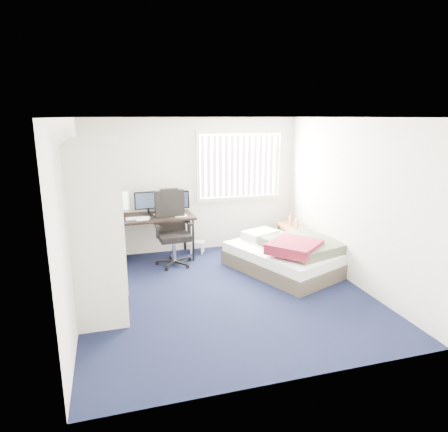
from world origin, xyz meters
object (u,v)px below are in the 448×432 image
Objects in this scene: desk at (146,215)px; office_chair at (173,236)px; nightstand at (292,229)px; bed at (289,255)px.

office_chair is at bearing -37.38° from desk.
nightstand is 0.99m from bed.
office_chair is (0.40, -0.31, -0.32)m from desk.
desk is at bearing 142.62° from office_chair.
bed is at bearing -118.83° from nightstand.
nightstand is at bearing -6.73° from desk.
office_chair is 2.28m from nightstand.
office_chair reaches higher than nightstand.
office_chair is 0.59× the size of bed.
desk is 2.73m from nightstand.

